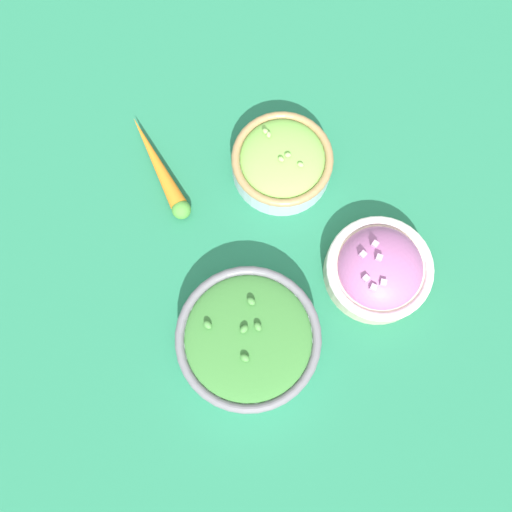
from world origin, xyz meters
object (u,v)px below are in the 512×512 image
object	(u,v)px
bowl_red_onion	(379,269)
loose_carrot	(160,169)
bowl_broccoli	(248,339)
bowl_lettuce	(280,161)

from	to	relation	value
bowl_red_onion	loose_carrot	bearing A→B (deg)	-11.34
bowl_red_onion	loose_carrot	world-z (taller)	bowl_red_onion
bowl_red_onion	bowl_broccoli	world-z (taller)	bowl_red_onion
bowl_red_onion	bowl_lettuce	xyz separation A→B (m)	(0.17, -0.12, 0.00)
bowl_broccoli	loose_carrot	xyz separation A→B (m)	(0.19, -0.21, -0.02)
bowl_broccoli	loose_carrot	size ratio (longest dim) A/B	1.35
bowl_lettuce	loose_carrot	world-z (taller)	bowl_lettuce
loose_carrot	bowl_red_onion	bearing A→B (deg)	-144.20
bowl_red_onion	loose_carrot	xyz separation A→B (m)	(0.34, -0.07, -0.02)
bowl_red_onion	loose_carrot	distance (m)	0.34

